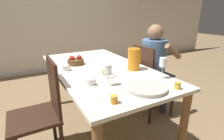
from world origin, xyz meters
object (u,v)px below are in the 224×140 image
Objects in this scene: person_seated at (155,63)px; jam_jar_amber at (178,85)px; wine_glass_juice at (108,70)px; wine_glass_water at (163,63)px; teacup_near_person at (90,83)px; teacup_across at (66,69)px; red_pitcher at (134,59)px; jam_jar_red at (114,99)px; chair_opposite at (42,110)px; serving_tray at (146,88)px; bread_plate at (107,73)px; fruit_bowl at (76,61)px; chair_person_side at (149,80)px.

person_seated is 0.87m from jam_jar_amber.
wine_glass_juice reaches higher than jam_jar_amber.
wine_glass_water is 0.66m from teacup_near_person.
wine_glass_juice is 1.43× the size of teacup_across.
red_pitcher is 4.04× the size of jam_jar_red.
chair_opposite is at bearing 146.34° from jam_jar_amber.
bread_plate reaches higher than serving_tray.
serving_tray is 0.97m from fruit_bowl.
chair_person_side and chair_opposite have the same top height.
serving_tray is at bearing -59.72° from teacup_across.
teacup_across is at bearing -96.60° from chair_person_side.
teacup_across is at bearing -130.71° from fruit_bowl.
wine_glass_water is at bearing -37.37° from person_seated.
wine_glass_water reaches higher than bread_plate.
chair_person_side is 2.87× the size of serving_tray.
bread_plate reaches higher than teacup_near_person.
serving_tray is at bearing -46.48° from person_seated.
teacup_across is 0.82m from jam_jar_red.
person_seated is at bearing 94.38° from chair_person_side.
chair_opposite reaches higher than jam_jar_amber.
chair_opposite is 5.05× the size of fruit_bowl.
chair_person_side is at bearing 59.22° from wine_glass_water.
person_seated is 0.53m from red_pitcher.
fruit_bowl is at bearing 123.83° from wine_glass_water.
jam_jar_red is (-0.55, 0.04, 0.00)m from jam_jar_amber.
teacup_near_person is 0.69m from jam_jar_amber.
fruit_bowl is at bearing 115.21° from jam_jar_amber.
chair_opposite is 1.17m from jam_jar_amber.
teacup_across is 2.28× the size of jam_jar_amber.
chair_opposite is 0.52m from teacup_near_person.
wine_glass_water reaches higher than wine_glass_juice.
fruit_bowl is (-0.49, 1.04, 0.01)m from jam_jar_amber.
chair_opposite is 1.00m from red_pitcher.
jam_jar_amber is at bearing -25.73° from chair_person_side.
jam_jar_amber is at bearing -26.62° from serving_tray.
red_pitcher is at bearing 92.26° from jam_jar_amber.
jam_jar_red is at bearing -109.65° from wine_glass_juice.
teacup_near_person is 0.47m from teacup_across.
teacup_across is 2.28× the size of jam_jar_red.
wine_glass_water reaches higher than teacup_across.
jam_jar_amber is at bearing -52.51° from teacup_across.
chair_opposite is 4.18× the size of red_pitcher.
chair_person_side is 0.79× the size of person_seated.
wine_glass_water is (-0.30, -0.51, 0.39)m from chair_person_side.
jam_jar_amber is (0.35, -0.55, 0.00)m from bread_plate.
fruit_bowl reaches higher than teacup_across.
chair_opposite is 16.85× the size of jam_jar_amber.
wine_glass_juice is at bearing -122.32° from chair_opposite.
teacup_across is at bearing 97.55° from jam_jar_red.
wine_glass_water is at bearing -56.17° from fruit_bowl.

